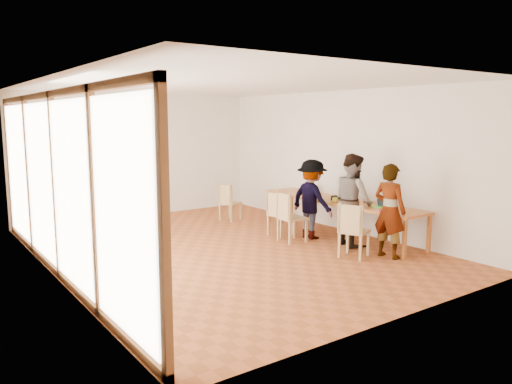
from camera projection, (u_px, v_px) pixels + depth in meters
ground at (225, 249)px, 9.28m from camera, size 8.00×8.00×0.00m
wall_back at (139, 156)px, 12.29m from camera, size 6.00×0.10×3.00m
wall_front at (404, 196)px, 5.84m from camera, size 6.00×0.10×3.00m
wall_right at (342, 161)px, 10.78m from camera, size 0.10×8.00×3.00m
window_wall at (54, 180)px, 7.37m from camera, size 0.10×8.00×3.00m
ceiling at (223, 83)px, 8.84m from camera, size 6.00×8.00×0.04m
communal_table at (339, 202)px, 10.26m from camera, size 0.80×4.00×0.75m
side_table at (78, 208)px, 9.80m from camera, size 0.90×0.90×0.75m
chair_near at (352, 225)px, 8.58m from camera, size 0.59×0.59×0.51m
chair_mid at (288, 212)px, 9.71m from camera, size 0.49×0.49×0.52m
chair_far at (278, 209)px, 10.22m from camera, size 0.48×0.48×0.49m
chair_empty at (228, 198)px, 11.77m from camera, size 0.51×0.51×0.47m
chair_spare at (67, 224)px, 8.97m from camera, size 0.55×0.55×0.45m
person_near at (390, 211)px, 8.61m from camera, size 0.47×0.65×1.65m
person_mid at (353, 200)px, 9.45m from camera, size 0.89×1.02×1.76m
person_far at (312, 199)px, 10.01m from camera, size 0.65×1.07×1.60m
laptop_near at (379, 205)px, 9.38m from camera, size 0.19×0.22×0.18m
laptop_mid at (352, 199)px, 10.03m from camera, size 0.26×0.29×0.22m
laptop_far at (310, 190)px, 11.22m from camera, size 0.24×0.26×0.20m
yellow_mug at (335, 200)px, 9.95m from camera, size 0.13×0.13×0.09m
green_bottle at (390, 202)px, 9.13m from camera, size 0.07×0.07×0.28m
clear_glass at (317, 195)px, 10.64m from camera, size 0.07×0.07×0.09m
condiment_cup at (393, 212)px, 8.71m from camera, size 0.08×0.08×0.06m
pink_phone at (378, 211)px, 8.99m from camera, size 0.05×0.10×0.01m
black_pouch at (338, 198)px, 10.14m from camera, size 0.16×0.26×0.09m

